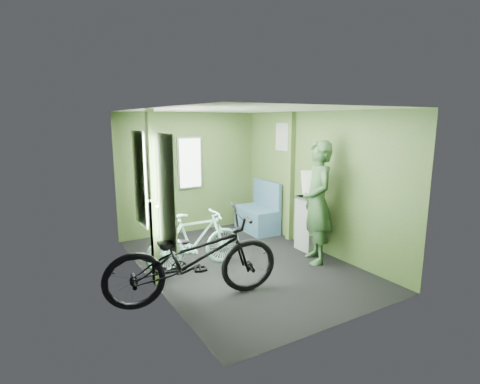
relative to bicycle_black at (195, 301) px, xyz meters
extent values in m
plane|color=black|center=(1.12, 0.72, 0.00)|extent=(4.00, 4.00, 0.00)
cube|color=silver|center=(1.12, 0.72, 2.30)|extent=(2.80, 4.00, 0.02)
cube|color=#3A5025|center=(1.12, 2.72, 1.15)|extent=(2.80, 0.02, 2.30)
cube|color=#3A5025|center=(1.12, -1.28, 1.15)|extent=(2.80, 0.02, 2.30)
cube|color=#3A5025|center=(-0.28, 0.72, 1.15)|extent=(0.02, 4.00, 2.30)
cube|color=#3A5025|center=(2.52, 0.72, 1.15)|extent=(0.02, 4.00, 2.30)
cube|color=#3A5025|center=(-0.24, 0.72, 1.15)|extent=(0.08, 0.12, 2.30)
cube|color=silver|center=(-0.23, 0.17, 1.35)|extent=(0.02, 0.56, 1.34)
cube|color=silver|center=(-0.23, 1.27, 1.35)|extent=(0.02, 0.56, 1.34)
cube|color=white|center=(-0.22, 0.17, 1.88)|extent=(0.00, 0.12, 0.12)
cube|color=white|center=(-0.22, 1.27, 1.88)|extent=(0.00, 0.12, 0.12)
cylinder|color=silver|center=(-0.17, 0.72, 1.10)|extent=(0.03, 0.40, 0.03)
cube|color=#3A5025|center=(2.47, 1.32, 1.15)|extent=(0.10, 0.10, 2.30)
cube|color=white|center=(2.50, 1.62, 1.85)|extent=(0.02, 0.40, 0.50)
cube|color=silver|center=(1.12, 2.67, 1.35)|extent=(0.50, 0.02, 1.00)
imported|color=black|center=(0.00, 0.00, 0.00)|extent=(2.22, 1.20, 1.18)
imported|color=#9BE7D9|center=(0.41, 0.90, 0.00)|extent=(1.48, 0.57, 0.92)
imported|color=#2A4928|center=(2.14, 0.24, 0.93)|extent=(0.69, 0.80, 1.87)
cube|color=silver|center=(2.26, 0.51, 1.19)|extent=(0.36, 0.27, 0.36)
cube|color=gray|center=(2.38, 0.71, 0.46)|extent=(0.27, 0.38, 0.91)
cube|color=#294258|center=(2.24, 2.05, 0.23)|extent=(0.55, 0.95, 0.47)
cube|color=#294258|center=(2.47, 2.05, 0.72)|extent=(0.10, 0.93, 0.52)
camera|label=1|loc=(-1.67, -3.90, 2.17)|focal=28.00mm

